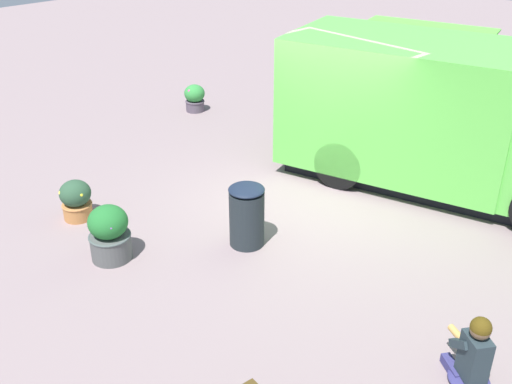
# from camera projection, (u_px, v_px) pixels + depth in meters

# --- Properties ---
(ground_plane) EXTENTS (40.00, 40.00, 0.00)m
(ground_plane) POSITION_uv_depth(u_px,v_px,m) (308.00, 196.00, 10.32)
(ground_plane) COLOR gray
(food_truck) EXTENTS (5.96, 3.64, 2.50)m
(food_truck) POSITION_uv_depth(u_px,v_px,m) (441.00, 120.00, 10.19)
(food_truck) COLOR #62D34D
(food_truck) RESTS_ON ground_plane
(person_customer) EXTENTS (0.79, 0.66, 0.90)m
(person_customer) POSITION_uv_depth(u_px,v_px,m) (472.00, 356.00, 6.37)
(person_customer) COLOR navy
(person_customer) RESTS_ON ground_plane
(planter_flowering_near) EXTENTS (0.48, 0.48, 0.63)m
(planter_flowering_near) POSITION_uv_depth(u_px,v_px,m) (195.00, 98.00, 13.90)
(planter_flowering_near) COLOR #564B5A
(planter_flowering_near) RESTS_ON ground_plane
(planter_flowering_far) EXTENTS (0.50, 0.50, 0.66)m
(planter_flowering_far) POSITION_uv_depth(u_px,v_px,m) (76.00, 199.00, 9.51)
(planter_flowering_far) COLOR #BE7A42
(planter_flowering_far) RESTS_ON ground_plane
(planter_flowering_side) EXTENTS (0.61, 0.61, 0.84)m
(planter_flowering_side) POSITION_uv_depth(u_px,v_px,m) (109.00, 233.00, 8.48)
(planter_flowering_side) COLOR #525454
(planter_flowering_side) RESTS_ON ground_plane
(trash_bin) EXTENTS (0.53, 0.53, 0.97)m
(trash_bin) POSITION_uv_depth(u_px,v_px,m) (247.00, 215.00, 8.78)
(trash_bin) COLOR #212A2E
(trash_bin) RESTS_ON ground_plane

